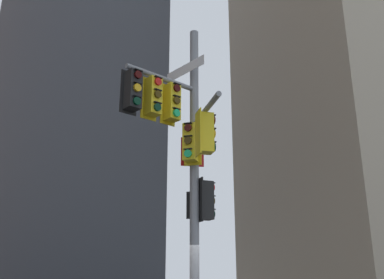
% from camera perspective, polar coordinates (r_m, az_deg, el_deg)
% --- Properties ---
extents(building_mid_block, '(12.61, 12.61, 38.04)m').
position_cam_1_polar(building_mid_block, '(39.54, -14.63, 8.94)').
color(building_mid_block, '#4C5460').
rests_on(building_mid_block, ground).
extents(signal_pole_assembly, '(2.74, 2.80, 8.58)m').
position_cam_1_polar(signal_pole_assembly, '(10.98, -1.12, -0.99)').
color(signal_pole_assembly, gray).
rests_on(signal_pole_assembly, ground).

